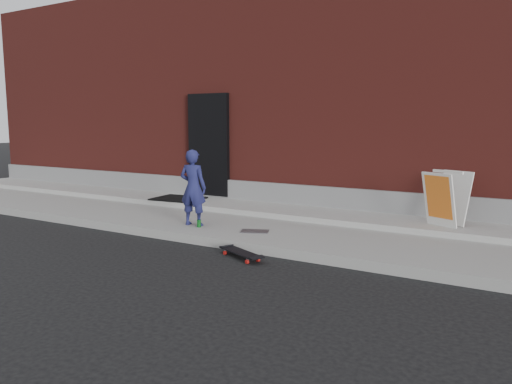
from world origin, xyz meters
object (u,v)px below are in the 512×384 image
Objects in this scene: child at (193,188)px; skateboard at (241,253)px; pizza_sign at (446,198)px; soda_can at (199,223)px.

skateboard is (1.54, -0.89, -0.72)m from child.
skateboard is 0.94× the size of pizza_sign.
soda_can is at bearing 149.18° from skateboard.
pizza_sign is (3.79, 1.68, -0.10)m from child.
pizza_sign is at bearing -165.76° from child.
soda_can is at bearing 144.85° from child.
pizza_sign is (2.25, 2.58, 0.62)m from skateboard.
child is 10.40× the size of soda_can.
skateboard is 3.48m from pizza_sign.
soda_can is at bearing -153.91° from pizza_sign.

